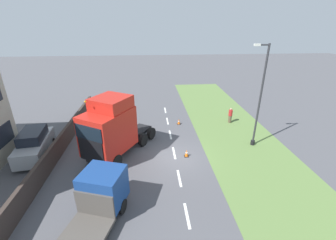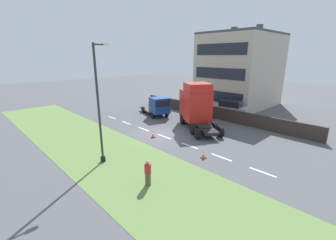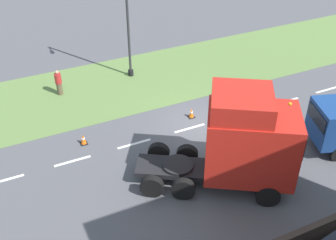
{
  "view_description": "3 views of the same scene",
  "coord_description": "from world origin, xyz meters",
  "px_view_note": "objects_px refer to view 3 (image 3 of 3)",
  "views": [
    {
      "loc": [
        1.81,
        14.69,
        9.64
      ],
      "look_at": [
        0.47,
        -0.93,
        2.81
      ],
      "focal_mm": 24.0,
      "sensor_mm": 36.0,
      "label": 1
    },
    {
      "loc": [
        -13.87,
        -15.51,
        7.45
      ],
      "look_at": [
        0.03,
        -1.19,
        1.75
      ],
      "focal_mm": 24.0,
      "sensor_mm": 36.0,
      "label": 2
    },
    {
      "loc": [
        16.08,
        -9.53,
        13.25
      ],
      "look_at": [
        0.48,
        -2.21,
        1.29
      ],
      "focal_mm": 45.0,
      "sensor_mm": 36.0,
      "label": 3
    }
  ],
  "objects_px": {
    "lorry_cab": "(245,142)",
    "lamp_post": "(128,20)",
    "traffic_cone_trailing": "(191,113)",
    "traffic_cone_lead": "(83,139)",
    "pedestrian": "(59,83)"
  },
  "relations": [
    {
      "from": "pedestrian",
      "to": "traffic_cone_trailing",
      "type": "height_order",
      "value": "pedestrian"
    },
    {
      "from": "lorry_cab",
      "to": "lamp_post",
      "type": "distance_m",
      "value": 11.65
    },
    {
      "from": "lorry_cab",
      "to": "lamp_post",
      "type": "height_order",
      "value": "lamp_post"
    },
    {
      "from": "traffic_cone_trailing",
      "to": "lamp_post",
      "type": "bearing_deg",
      "value": -167.34
    },
    {
      "from": "lorry_cab",
      "to": "traffic_cone_trailing",
      "type": "xyz_separation_m",
      "value": [
        -5.67,
        0.52,
        -2.1
      ]
    },
    {
      "from": "pedestrian",
      "to": "traffic_cone_lead",
      "type": "bearing_deg",
      "value": -0.64
    },
    {
      "from": "lamp_post",
      "to": "pedestrian",
      "type": "bearing_deg",
      "value": -86.06
    },
    {
      "from": "lamp_post",
      "to": "traffic_cone_lead",
      "type": "xyz_separation_m",
      "value": [
        5.67,
        -4.77,
        -3.54
      ]
    },
    {
      "from": "traffic_cone_lead",
      "to": "traffic_cone_trailing",
      "type": "height_order",
      "value": "same"
    },
    {
      "from": "traffic_cone_lead",
      "to": "lorry_cab",
      "type": "bearing_deg",
      "value": 43.53
    },
    {
      "from": "lorry_cab",
      "to": "lamp_post",
      "type": "relative_size",
      "value": 0.83
    },
    {
      "from": "lorry_cab",
      "to": "lamp_post",
      "type": "xyz_separation_m",
      "value": [
        -11.54,
        -0.8,
        1.44
      ]
    },
    {
      "from": "lamp_post",
      "to": "traffic_cone_lead",
      "type": "distance_m",
      "value": 8.22
    },
    {
      "from": "lamp_post",
      "to": "traffic_cone_trailing",
      "type": "bearing_deg",
      "value": 12.66
    },
    {
      "from": "lamp_post",
      "to": "traffic_cone_trailing",
      "type": "distance_m",
      "value": 6.98
    }
  ]
}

